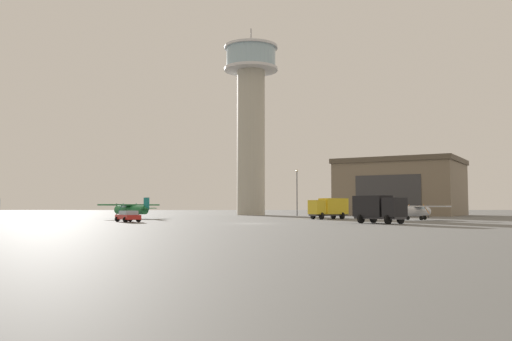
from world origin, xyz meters
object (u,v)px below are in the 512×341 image
Objects in this scene: airplane_green at (132,209)px; car_red at (128,216)px; control_tower at (251,112)px; truck_box_black at (379,208)px; truck_box_yellow at (329,207)px; airplane_silver at (415,210)px; light_post_north at (297,188)px.

airplane_green is 1.95× the size of car_red.
control_tower reaches higher than truck_box_black.
truck_box_yellow is at bearing 151.87° from truck_box_black.
airplane_silver is 0.93× the size of light_post_north.
truck_box_black reaches higher than airplane_silver.
airplane_green is 42.49m from airplane_silver.
car_red is (-26.26, -13.39, -0.97)m from truck_box_yellow.
truck_box_black is 46.11m from light_post_north.
light_post_north reaches higher than airplane_silver.
truck_box_yellow is (-10.99, 5.25, 0.37)m from airplane_silver.
airplane_green reaches higher than car_red.
airplane_green is at bearing 125.01° from airplane_silver.
airplane_silver is 38.13m from car_red.
car_red is at bearing -106.89° from control_tower.
truck_box_yellow is 1.26× the size of car_red.
airplane_silver is 1.73× the size of car_red.
light_post_north is at bearing -62.41° from car_red.
airplane_silver is 12.18m from truck_box_yellow.
airplane_green is 1.54× the size of truck_box_black.
car_red is at bearing 152.63° from airplane_silver.
truck_box_black is at bearing -160.19° from airplane_silver.
control_tower is 4.49× the size of light_post_north.
car_red is (3.74, -19.35, -0.76)m from airplane_green.
truck_box_yellow is at bearing -151.93° from airplane_green.
airplane_green is 19.72m from car_red.
truck_box_yellow is 29.50m from car_red.
control_tower is at bearing 78.33° from airplane_silver.
control_tower is 8.39× the size of car_red.
control_tower reaches higher than airplane_green.
airplane_silver is 1.38× the size of truck_box_yellow.
control_tower is at bearing -48.01° from car_red.
airplane_silver is 16.65m from truck_box_black.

